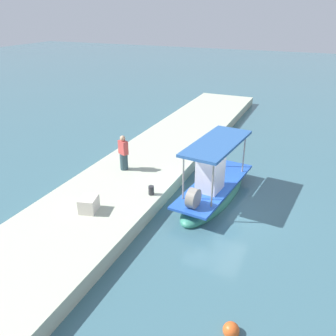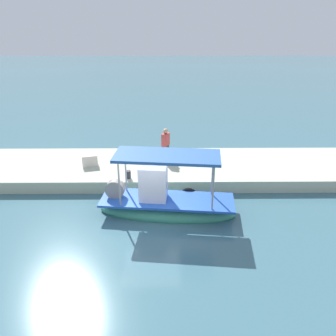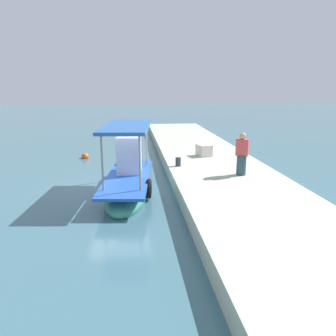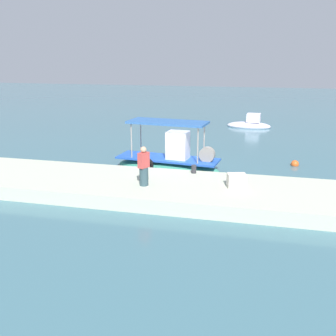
% 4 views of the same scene
% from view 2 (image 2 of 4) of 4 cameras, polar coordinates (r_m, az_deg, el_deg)
% --- Properties ---
extents(ground_plane, '(120.00, 120.00, 0.00)m').
position_cam_2_polar(ground_plane, '(14.71, -2.83, -8.08)').
color(ground_plane, '#3D6874').
extents(dock_quay, '(36.00, 4.45, 0.59)m').
position_cam_2_polar(dock_quay, '(18.46, -2.36, -0.09)').
color(dock_quay, '#B7C0A6').
rests_on(dock_quay, ground_plane).
extents(main_fishing_boat, '(5.86, 2.24, 3.01)m').
position_cam_2_polar(main_fishing_boat, '(14.80, -0.53, -5.61)').
color(main_fishing_boat, '#378E74').
rests_on(main_fishing_boat, ground_plane).
extents(fisherman_near_bollard, '(0.51, 0.55, 1.71)m').
position_cam_2_polar(fisherman_near_bollard, '(18.54, -0.39, 3.61)').
color(fisherman_near_bollard, '#2F474F').
rests_on(fisherman_near_bollard, dock_quay).
extents(mooring_bollard, '(0.24, 0.24, 0.39)m').
position_cam_2_polar(mooring_bollard, '(16.71, -6.42, -1.05)').
color(mooring_bollard, '#2D2D33').
rests_on(mooring_bollard, dock_quay).
extents(cargo_crate, '(0.90, 0.79, 0.57)m').
position_cam_2_polar(cargo_crate, '(18.48, -12.53, 1.32)').
color(cargo_crate, beige).
rests_on(cargo_crate, dock_quay).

